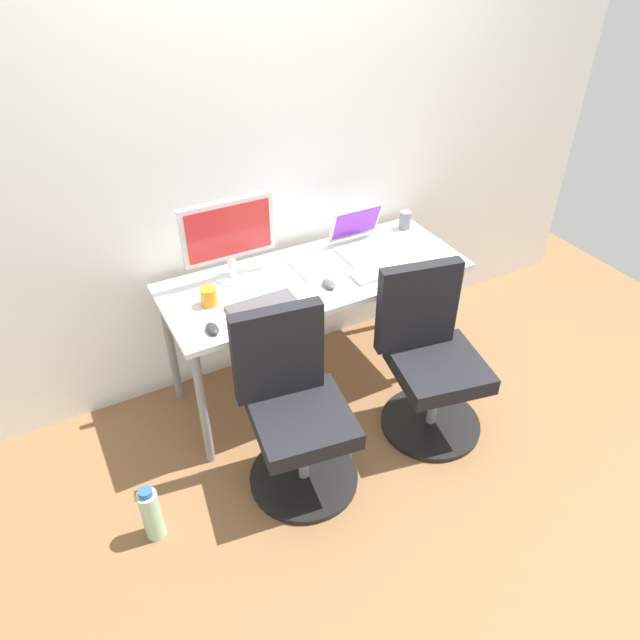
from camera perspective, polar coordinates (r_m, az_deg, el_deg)
name	(u,v)px	position (r m, az deg, el deg)	size (l,w,h in m)	color
ground_plane	(316,381)	(3.57, -0.38, -5.94)	(5.28, 5.28, 0.00)	brown
back_wall	(279,149)	(3.19, -3.93, 16.08)	(4.40, 0.04, 2.60)	white
desk	(316,286)	(3.15, -0.43, 3.27)	(1.61, 0.63, 0.76)	silver
office_chair_left	(295,412)	(2.80, -2.45, -8.79)	(0.54, 0.54, 0.94)	black
office_chair_right	(430,361)	(3.11, 10.51, -3.86)	(0.54, 0.54, 0.94)	black
water_bottle_on_floor	(151,514)	(2.87, -15.92, -17.49)	(0.09, 0.09, 0.31)	#A5D8B2
desktop_monitor	(229,235)	(2.99, -8.79, 8.09)	(0.48, 0.18, 0.43)	silver
open_laptop	(363,240)	(3.33, 4.18, 7.73)	(0.31, 0.29, 0.22)	silver
keyboard_by_monitor	(261,304)	(2.88, -5.68, 1.51)	(0.34, 0.12, 0.02)	#515156
keyboard_by_laptop	(382,272)	(3.13, 6.02, 4.65)	(0.34, 0.12, 0.02)	#B7B7B7
mouse_by_monitor	(212,329)	(2.74, -10.32, -0.82)	(0.06, 0.10, 0.03)	#2D2D2D
mouse_by_laptop	(329,284)	(3.00, 0.86, 3.49)	(0.06, 0.10, 0.03)	#515156
coffee_mug	(209,296)	(2.90, -10.65, 2.24)	(0.08, 0.08, 0.09)	orange
pen_cup	(405,220)	(3.57, 8.20, 9.50)	(0.07, 0.07, 0.10)	slate
paper_pile	(312,263)	(3.19, -0.81, 5.47)	(0.21, 0.30, 0.01)	white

